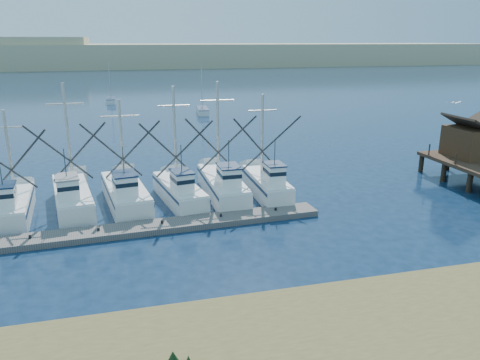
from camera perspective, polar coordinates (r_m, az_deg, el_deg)
name	(u,v)px	position (r m, az deg, el deg)	size (l,w,h in m)	color
ground	(291,266)	(26.30, 6.26, -10.37)	(500.00, 500.00, 0.00)	#0B1E34
floating_dock	(99,233)	(31.04, -16.82, -6.25)	(29.67, 1.98, 0.40)	#67625C
dune_ridge	(133,55)	(232.07, -12.88, 14.62)	(360.00, 60.00, 10.00)	tan
trawler_fleet	(106,196)	(35.51, -16.04, -1.94)	(27.94, 8.92, 9.19)	white
sailboat_near	(203,111)	(79.53, -4.58, 8.41)	(2.24, 6.25, 8.10)	white
sailboat_far	(111,100)	(96.50, -15.43, 9.33)	(1.67, 5.78, 8.10)	white
flying_gull	(453,103)	(36.61, 24.56, 8.54)	(1.22, 0.22, 0.22)	white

